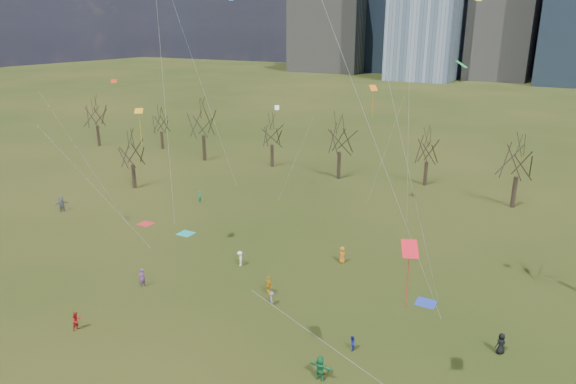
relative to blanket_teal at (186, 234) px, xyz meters
The scene contains 17 objects.
ground 18.08m from the blanket_teal, 43.88° to the right, with size 500.00×500.00×0.00m, color black.
bare_tree_row 28.54m from the blanket_teal, 62.33° to the left, with size 113.04×29.80×9.50m.
blanket_teal is the anchor object (origin of this frame).
blanket_navy 26.77m from the blanket_teal, ahead, with size 1.60×1.50×0.03m, color #2439A9.
blanket_crimson 5.90m from the blanket_teal, behind, with size 1.60×1.50×0.03m, color red.
person_2 19.06m from the blanket_teal, 74.83° to the right, with size 0.73×0.57×1.50m, color red.
person_3 17.85m from the blanket_teal, 27.56° to the right, with size 0.77×0.44×1.20m, color slate.
person_4 16.29m from the blanket_teal, 25.20° to the right, with size 0.98×0.41×1.66m, color orange.
person_5 27.50m from the blanket_teal, 32.27° to the right, with size 1.58×0.50×1.70m, color #1B7B42.
person_6 33.52m from the blanket_teal, 10.59° to the right, with size 0.76×0.49×1.55m, color black.
person_7 11.96m from the blanket_teal, 68.19° to the right, with size 0.62×0.41×1.70m, color #7C4488.
person_8 26.18m from the blanket_teal, 24.42° to the right, with size 0.56×0.44×1.16m, color #222B95.
person_9 10.21m from the blanket_teal, 20.54° to the right, with size 0.94×0.54×1.45m, color white.
person_11 17.80m from the blanket_teal, behind, with size 1.79×0.57×1.93m, color slate.
person_12 17.82m from the blanket_teal, ahead, with size 0.81×0.52×1.65m, color orange.
person_13 10.30m from the blanket_teal, 119.66° to the left, with size 0.56×0.37×1.55m, color #1C805B.
kites_airborne 17.75m from the blanket_teal, ahead, with size 34.35×39.65×30.54m.
Camera 1 is at (21.78, -27.23, 21.66)m, focal length 32.00 mm.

